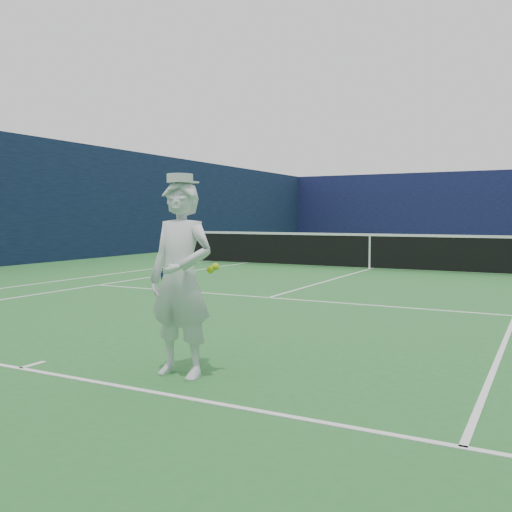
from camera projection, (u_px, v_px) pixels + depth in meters
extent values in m
plane|color=#296B2E|center=(369.00, 269.00, 16.07)|extent=(80.00, 80.00, 0.00)
cube|color=white|center=(443.00, 248.00, 26.58)|extent=(11.03, 0.06, 0.01)
cube|color=white|center=(20.00, 368.00, 5.57)|extent=(11.03, 0.06, 0.01)
cube|color=white|center=(206.00, 262.00, 18.61)|extent=(0.06, 23.83, 0.01)
cube|color=white|center=(242.00, 263.00, 17.98)|extent=(0.06, 23.77, 0.01)
cube|color=white|center=(418.00, 255.00, 21.73)|extent=(8.23, 0.06, 0.01)
cube|color=white|center=(269.00, 298.00, 10.42)|extent=(8.23, 0.06, 0.01)
cube|color=white|center=(369.00, 269.00, 16.07)|extent=(0.06, 12.80, 0.01)
cube|color=white|center=(442.00, 248.00, 26.44)|extent=(0.06, 0.30, 0.01)
cube|color=white|center=(32.00, 365.00, 5.71)|extent=(0.06, 0.30, 0.01)
cube|color=#0F1239|center=(463.00, 207.00, 31.84)|extent=(20.12, 0.12, 4.00)
cube|color=#0F1A37|center=(100.00, 202.00, 20.57)|extent=(0.12, 36.12, 4.00)
cylinder|color=#141E4C|center=(182.00, 245.00, 19.00)|extent=(0.09, 0.09, 1.07)
cube|color=black|center=(370.00, 251.00, 16.04)|extent=(12.79, 0.02, 0.92)
cube|color=white|center=(370.00, 235.00, 16.01)|extent=(12.79, 0.04, 0.07)
cube|color=white|center=(370.00, 253.00, 16.04)|extent=(0.05, 0.03, 0.94)
imported|color=white|center=(181.00, 279.00, 5.27)|extent=(0.67, 0.44, 1.82)
cylinder|color=white|center=(180.00, 178.00, 5.21)|extent=(0.24, 0.24, 0.08)
cube|color=white|center=(188.00, 182.00, 5.32)|extent=(0.18, 0.10, 0.02)
cylinder|color=navy|center=(162.00, 274.00, 5.47)|extent=(0.04, 0.09, 0.22)
cube|color=#1F4DA8|center=(166.00, 292.00, 5.54)|extent=(0.02, 0.02, 0.14)
torus|color=#1F4DA8|center=(170.00, 311.00, 5.60)|extent=(0.30, 0.10, 0.29)
cube|color=beige|center=(170.00, 311.00, 5.60)|extent=(0.22, 0.01, 0.30)
sphere|color=#CBDF19|center=(210.00, 270.00, 5.23)|extent=(0.07, 0.07, 0.07)
sphere|color=#CBDF19|center=(216.00, 267.00, 5.22)|extent=(0.07, 0.07, 0.07)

